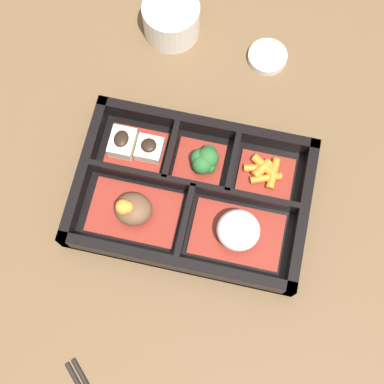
# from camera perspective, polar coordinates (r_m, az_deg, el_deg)

# --- Properties ---
(ground_plane) EXTENTS (3.00, 3.00, 0.00)m
(ground_plane) POSITION_cam_1_polar(r_m,az_deg,el_deg) (0.76, 0.00, -0.56)
(ground_plane) COLOR brown
(bento_base) EXTENTS (0.32, 0.22, 0.01)m
(bento_base) POSITION_cam_1_polar(r_m,az_deg,el_deg) (0.75, 0.00, -0.45)
(bento_base) COLOR black
(bento_base) RESTS_ON ground_plane
(bento_rim) EXTENTS (0.32, 0.22, 0.04)m
(bento_rim) POSITION_cam_1_polar(r_m,az_deg,el_deg) (0.74, 0.06, 0.09)
(bento_rim) COLOR black
(bento_rim) RESTS_ON ground_plane
(bowl_rice) EXTENTS (0.12, 0.08, 0.05)m
(bowl_rice) POSITION_cam_1_polar(r_m,az_deg,el_deg) (0.72, 4.92, -4.20)
(bowl_rice) COLOR maroon
(bowl_rice) RESTS_ON bento_base
(bowl_stew) EXTENTS (0.12, 0.08, 0.05)m
(bowl_stew) POSITION_cam_1_polar(r_m,az_deg,el_deg) (0.73, -6.33, -1.93)
(bowl_stew) COLOR maroon
(bowl_stew) RESTS_ON bento_base
(bowl_carrots) EXTENTS (0.08, 0.06, 0.02)m
(bowl_carrots) POSITION_cam_1_polar(r_m,az_deg,el_deg) (0.76, 7.84, 2.00)
(bowl_carrots) COLOR maroon
(bowl_carrots) RESTS_ON bento_base
(bowl_greens) EXTENTS (0.07, 0.06, 0.04)m
(bowl_greens) POSITION_cam_1_polar(r_m,az_deg,el_deg) (0.75, 1.33, 3.41)
(bowl_greens) COLOR maroon
(bowl_greens) RESTS_ON bento_base
(bowl_tofu) EXTENTS (0.08, 0.06, 0.03)m
(bowl_tofu) POSITION_cam_1_polar(r_m,az_deg,el_deg) (0.77, -6.13, 4.89)
(bowl_tofu) COLOR maroon
(bowl_tofu) RESTS_ON bento_base
(tea_cup) EXTENTS (0.09, 0.09, 0.06)m
(tea_cup) POSITION_cam_1_polar(r_m,az_deg,el_deg) (0.85, -2.22, 17.99)
(tea_cup) COLOR beige
(tea_cup) RESTS_ON ground_plane
(sauce_dish) EXTENTS (0.06, 0.06, 0.01)m
(sauce_dish) POSITION_cam_1_polar(r_m,az_deg,el_deg) (0.85, 8.05, 14.09)
(sauce_dish) COLOR beige
(sauce_dish) RESTS_ON ground_plane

